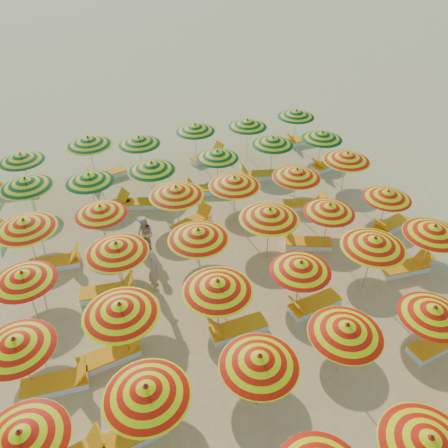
{
  "coord_description": "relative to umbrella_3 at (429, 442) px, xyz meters",
  "views": [
    {
      "loc": [
        -4.09,
        -10.57,
        10.31
      ],
      "look_at": [
        0.0,
        0.5,
        1.6
      ],
      "focal_mm": 35.0,
      "sensor_mm": 36.0,
      "label": 1
    }
  ],
  "objects": [
    {
      "name": "umbrella_18",
      "position": [
        -7.5,
        7.86,
        -0.09
      ],
      "size": [
        2.29,
        2.29,
        1.95
      ],
      "color": "silver",
      "rests_on": "ground"
    },
    {
      "name": "umbrella_8",
      "position": [
        -2.34,
        2.89,
        -0.01
      ],
      "size": [
        2.15,
        2.15,
        2.04
      ],
      "color": "silver",
      "rests_on": "ground"
    },
    {
      "name": "umbrella_16",
      "position": [
        2.69,
        5.53,
        0.09
      ],
      "size": [
        2.64,
        2.64,
        2.15
      ],
      "color": "silver",
      "rests_on": "ground"
    },
    {
      "name": "lounger_9",
      "position": [
        -5.61,
        5.54,
        -1.65
      ],
      "size": [
        1.79,
        0.81,
        0.69
      ],
      "rotation": [
        0.0,
        0.0,
        0.13
      ],
      "color": "white",
      "rests_on": "ground"
    },
    {
      "name": "lounger_6",
      "position": [
        3.2,
        2.71,
        -1.65
      ],
      "size": [
        1.79,
        0.77,
        0.69
      ],
      "rotation": [
        0.0,
        0.0,
        0.11
      ],
      "color": "white",
      "rests_on": "ground"
    },
    {
      "name": "umbrella_34",
      "position": [
        2.9,
        13.23,
        -0.01
      ],
      "size": [
        2.2,
        2.2,
        2.03
      ],
      "color": "silver",
      "rests_on": "ground"
    },
    {
      "name": "umbrella_15",
      "position": [
        0.15,
        5.51,
        -0.09
      ],
      "size": [
        2.22,
        2.22,
        1.95
      ],
      "color": "silver",
      "rests_on": "ground"
    },
    {
      "name": "umbrella_37",
      "position": [
        -4.78,
        15.76,
        0.12
      ],
      "size": [
        2.45,
        2.45,
        2.18
      ],
      "color": "silver",
      "rests_on": "ground"
    },
    {
      "name": "lounger_13",
      "position": [
        -5.3,
        8.06,
        -1.65
      ],
      "size": [
        1.79,
        0.8,
        0.69
      ],
      "rotation": [
        0.0,
        0.0,
        -0.13
      ],
      "color": "white",
      "rests_on": "ground"
    },
    {
      "name": "lounger_8",
      "position": [
        -7.06,
        5.15,
        -1.65
      ],
      "size": [
        1.78,
        0.74,
        0.69
      ],
      "rotation": [
        0.0,
        0.0,
        -0.09
      ],
      "color": "white",
      "rests_on": "ground"
    },
    {
      "name": "umbrella_3",
      "position": [
        0.0,
        0.0,
        0.0
      ],
      "size": [
        2.06,
        2.06,
        2.04
      ],
      "color": "silver",
      "rests_on": "ground"
    },
    {
      "name": "lounger_25",
      "position": [
        5.81,
        12.98,
        -1.65
      ],
      "size": [
        1.82,
        0.98,
        0.69
      ],
      "rotation": [
        0.0,
        0.0,
        3.38
      ],
      "color": "white",
      "rests_on": "ground"
    },
    {
      "name": "umbrella_24",
      "position": [
        -7.41,
        10.28,
        0.08
      ],
      "size": [
        2.51,
        2.51,
        2.13
      ],
      "color": "silver",
      "rests_on": "ground"
    },
    {
      "name": "lounger_10",
      "position": [
        -1.96,
        5.2,
        -1.65
      ],
      "size": [
        1.75,
        0.62,
        0.69
      ],
      "rotation": [
        0.0,
        0.0,
        3.17
      ],
      "color": "white",
      "rests_on": "ground"
    },
    {
      "name": "umbrella_14",
      "position": [
        -2.46,
        5.45,
        0.07
      ],
      "size": [
        2.58,
        2.58,
        2.12
      ],
      "color": "silver",
      "rests_on": "ground"
    },
    {
      "name": "umbrella_26",
      "position": [
        -2.25,
        10.53,
        0.08
      ],
      "size": [
        2.33,
        2.33,
        2.14
      ],
      "color": "silver",
      "rests_on": "ground"
    },
    {
      "name": "umbrella_38",
      "position": [
        -2.66,
        15.37,
        -0.02
      ],
      "size": [
        2.41,
        2.41,
        2.02
      ],
      "color": "silver",
      "rests_on": "ground"
    },
    {
      "name": "lounger_27",
      "position": [
        -4.28,
        15.72,
        -1.65
      ],
      "size": [
        1.82,
        0.99,
        0.69
      ],
      "rotation": [
        0.0,
        0.0,
        3.39
      ],
      "color": "white",
      "rests_on": "ground"
    },
    {
      "name": "lounger_29",
      "position": [
        5.92,
        15.82,
        -1.65
      ],
      "size": [
        1.76,
        0.66,
        0.69
      ],
      "rotation": [
        0.0,
        0.0,
        3.19
      ],
      "color": "white",
      "rests_on": "ground"
    },
    {
      "name": "umbrella_20",
      "position": [
        -2.26,
        7.84,
        0.06
      ],
      "size": [
        2.54,
        2.54,
        2.11
      ],
      "color": "silver",
      "rests_on": "ground"
    },
    {
      "name": "lounger_22",
      "position": [
        -3.15,
        12.79,
        -1.65
      ],
      "size": [
        1.83,
        1.07,
        0.69
      ],
      "rotation": [
        0.0,
        0.0,
        -0.3
      ],
      "color": "white",
      "rests_on": "ground"
    },
    {
      "name": "umbrella_13",
      "position": [
        -5.1,
        5.49,
        0.1
      ],
      "size": [
        2.39,
        2.39,
        2.15
      ],
      "color": "silver",
      "rests_on": "ground"
    },
    {
      "name": "ground",
      "position": [
        -1.19,
        7.9,
        -1.8
      ],
      "size": [
        120.0,
        120.0,
        0.0
      ],
      "primitive_type": "plane",
      "color": "#DBAE61",
      "rests_on": "ground"
    },
    {
      "name": "lounger_12",
      "position": [
        4.48,
        5.68,
        -1.65
      ],
      "size": [
        1.78,
        0.73,
        0.69
      ],
      "rotation": [
        0.0,
        0.0,
        -0.09
      ],
      "color": "white",
      "rests_on": "ground"
    },
    {
      "name": "umbrella_32",
      "position": [
        -2.65,
        12.82,
        -0.01
      ],
      "size": [
        2.51,
        2.51,
        2.03
      ],
      "color": "silver",
      "rests_on": "ground"
    },
    {
      "name": "umbrella_23",
      "position": [
        5.07,
        7.95,
        -0.14
      ],
      "size": [
        2.06,
        2.06,
        1.88
      ],
      "color": "silver",
      "rests_on": "ground"
    },
    {
      "name": "lounger_5",
      "position": [
        -5.47,
        3.08,
        -1.65
      ],
      "size": [
        1.8,
        0.82,
        0.69
      ],
      "rotation": [
        0.0,
        0.0,
        0.14
      ],
      "color": "white",
      "rests_on": "ground"
    },
    {
      "name": "umbrella_31",
      "position": [
        -5.11,
        12.84,
        -0.06
      ],
      "size": [
        1.96,
        1.96,
        1.98
      ],
      "color": "silver",
      "rests_on": "ground"
    },
    {
      "name": "beachgoer_b",
      "position": [
        -3.64,
        9.93,
        -1.12
      ],
      "size": [
        0.83,
        0.83,
        1.36
      ],
      "primitive_type": "imported",
      "rotation": [
        0.0,
        0.0,
        5.49
      ],
      "color": "tan",
      "rests_on": "ground"
    },
    {
      "name": "lounger_15",
      "position": [
        5.57,
        7.91,
        -1.65
      ],
      "size": [
        1.82,
        0.98,
        0.69
      ],
      "rotation": [
        0.0,
        0.0,
        3.39
      ],
      "color": "white",
      "rests_on": "ground"
    },
    {
      "name": "lounger_26",
      "position": [
        -8.18,
        15.78,
        -1.65
      ],
      "size": [
        1.8,
        0.82,
        0.69
      ],
      "rotation": [
        0.0,
        0.0,
        3.0
      ],
      "color": "white",
      "rests_on": "ground"
    },
    {
      "name": "umbrella_25",
      "position": [
        -4.98,
        10.55,
        -0.1
      ],
      "size": [
        2.12,
        2.12,
        1.93
      ],
      "color": "silver",
      "rests_on": "ground"
    },
    {
      "name": "umbrella_27",
      "position": [
        -0.0,
        10.47,
        0.06
      ],
      "size": [
        2.18,
        2.18,
        2.11
      ],
      "color": "silver",
      "rests_on": "ground"
    },
    {
      "name": "umbrella_39",
      "position": [
        0.11,
        15.84,
        -0.04
      ],
      "size": [
        2.48,
        2.48,
        2.0
      ],
      "color": "silver",
      "rests_on": "ground"
    },
    {
      "name": "beachgoer_a",
      "position": [
        -3.79,
        7.89,
        -1.01
      ],
      "size": [
        0.43,
        0.61,
        1.57
      ],
      "primitive_type": "imported",
      "rotation": [
        0.0,
        0.0,
        1.47
      ],
      "color": "tan",
      "rests_on": "ground"
    },
    {
      "name": "umbrella_28",
      "position": [
        2.55,
        10.3,
        -0.0
      ],
      "size": [
        1.98,
        1.98,
        2.04
      ],
      "color": "silver",
      "rests_on": "ground"
    },
    {
      "name": "umbrella_40",
      "position": [
        2.62,
        15.45,
        -0.03
      ],
      "size": [
        2.32,
        2.32,
        2.01
      ],
      "color": "silver",
      "rests_on": "ground"
    },
    {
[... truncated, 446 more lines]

